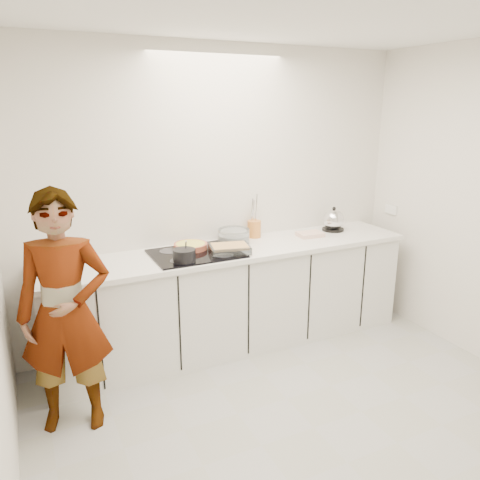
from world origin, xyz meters
name	(u,v)px	position (x,y,z in m)	size (l,w,h in m)	color
floor	(314,428)	(0.00, 0.00, 0.00)	(3.60, 3.20, 0.00)	#ADADAB
ceiling	(336,3)	(0.00, 0.00, 2.60)	(3.60, 3.20, 0.00)	white
wall_back	(218,197)	(0.00, 1.60, 1.30)	(3.60, 0.00, 2.60)	silver
base_cabinets	(234,299)	(0.00, 1.28, 0.43)	(3.20, 0.58, 0.87)	silver
countertop	(234,250)	(0.00, 1.28, 0.89)	(3.24, 0.64, 0.04)	white
hob	(196,254)	(-0.35, 1.26, 0.92)	(0.72, 0.54, 0.01)	black
tart_dish	(191,246)	(-0.35, 1.38, 0.95)	(0.30, 0.30, 0.05)	#A64E36
saucepan	(184,255)	(-0.51, 1.09, 0.97)	(0.23, 0.23, 0.17)	black
baking_dish	(230,248)	(-0.10, 1.15, 0.96)	(0.37, 0.30, 0.06)	silver
mixing_bowl	(234,237)	(0.07, 1.42, 0.97)	(0.31, 0.31, 0.13)	silver
tea_towel	(310,234)	(0.80, 1.32, 0.93)	(0.23, 0.17, 0.04)	white
kettle	(333,221)	(1.12, 1.40, 1.01)	(0.22, 0.22, 0.24)	black
utensil_crock	(254,229)	(0.32, 1.52, 0.99)	(0.12, 0.12, 0.16)	orange
cook	(65,314)	(-1.43, 0.76, 0.81)	(0.59, 0.39, 1.62)	silver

